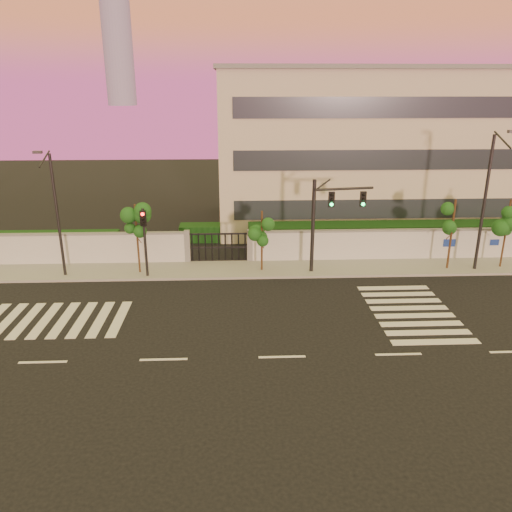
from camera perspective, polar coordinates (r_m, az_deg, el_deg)
The scene contains 14 objects.
ground at distance 21.61m, azimuth 3.00°, elevation -11.45°, with size 120.00×120.00×0.00m, color black.
sidewalk at distance 31.06m, azimuth 1.22°, elevation -1.50°, with size 60.00×3.00×0.15m, color gray.
perimeter_wall at distance 32.16m, azimuth 1.25°, elevation 1.10°, with size 60.00×0.36×2.20m.
hedge_row at distance 34.92m, azimuth 2.70°, elevation 2.10°, with size 41.00×4.25×1.80m.
institutional_building at distance 42.24m, azimuth 12.82°, elevation 12.01°, with size 24.40×12.40×12.25m.
road_markings at distance 24.83m, azimuth -1.47°, elevation -7.13°, with size 57.00×7.62×0.02m.
street_tree_c at distance 30.28m, azimuth -13.49°, elevation 3.66°, with size 1.37×1.09×4.36m.
street_tree_d at distance 29.94m, azimuth 0.72°, elevation 3.29°, with size 1.50×1.19×3.86m.
street_tree_e at distance 32.39m, azimuth 21.65°, elevation 3.99°, with size 1.61×1.28×4.48m.
street_tree_f at distance 34.05m, azimuth 26.87°, elevation 3.87°, with size 1.44×1.15×4.43m.
traffic_signal_main at distance 29.80m, azimuth 7.96°, elevation 4.64°, with size 3.64×0.68×5.77m.
traffic_signal_secondary at distance 29.68m, azimuth -12.63°, elevation 2.38°, with size 0.33×0.33×4.25m.
streetlight_west at distance 30.80m, azimuth -21.91°, elevation 4.87°, with size 0.46×1.85×7.69m.
streetlight_east at distance 32.46m, azimuth 24.86°, elevation 6.11°, with size 0.52×2.09×8.67m.
Camera 1 is at (-1.90, -18.54, 10.93)m, focal length 35.00 mm.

